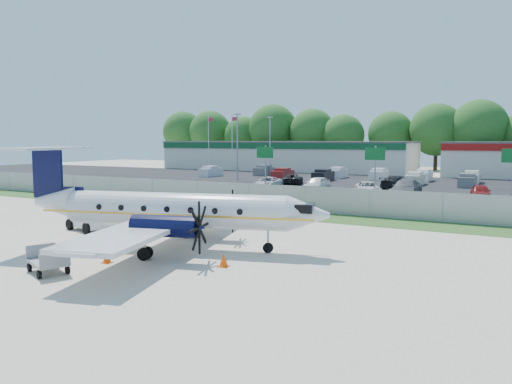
% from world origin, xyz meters
% --- Properties ---
extents(ground, '(170.00, 170.00, 0.00)m').
position_xyz_m(ground, '(0.00, 0.00, 0.00)').
color(ground, beige).
rests_on(ground, ground).
extents(grass_verge, '(170.00, 4.00, 0.02)m').
position_xyz_m(grass_verge, '(0.00, 12.00, 0.01)').
color(grass_verge, '#2D561E').
rests_on(grass_verge, ground).
extents(access_road, '(170.00, 8.00, 0.02)m').
position_xyz_m(access_road, '(0.00, 19.00, 0.01)').
color(access_road, black).
rests_on(access_road, ground).
extents(parking_lot, '(170.00, 32.00, 0.02)m').
position_xyz_m(parking_lot, '(0.00, 40.00, 0.01)').
color(parking_lot, black).
rests_on(parking_lot, ground).
extents(perimeter_fence, '(120.00, 0.06, 1.99)m').
position_xyz_m(perimeter_fence, '(0.00, 14.00, 1.00)').
color(perimeter_fence, gray).
rests_on(perimeter_fence, ground).
extents(building_west, '(46.40, 12.40, 5.24)m').
position_xyz_m(building_west, '(-24.00, 61.98, 2.63)').
color(building_west, silver).
rests_on(building_west, ground).
extents(sign_left, '(1.80, 0.26, 5.00)m').
position_xyz_m(sign_left, '(-8.00, 22.91, 3.61)').
color(sign_left, gray).
rests_on(sign_left, ground).
extents(sign_mid, '(1.80, 0.26, 5.00)m').
position_xyz_m(sign_mid, '(3.00, 22.91, 3.61)').
color(sign_mid, gray).
rests_on(sign_mid, ground).
extents(flagpole_west, '(1.06, 0.12, 10.00)m').
position_xyz_m(flagpole_west, '(-35.92, 55.00, 5.64)').
color(flagpole_west, silver).
rests_on(flagpole_west, ground).
extents(flagpole_east, '(1.06, 0.12, 10.00)m').
position_xyz_m(flagpole_east, '(-30.92, 55.00, 5.64)').
color(flagpole_east, silver).
rests_on(flagpole_east, ground).
extents(light_pole_nw, '(0.90, 0.35, 9.09)m').
position_xyz_m(light_pole_nw, '(-20.00, 38.00, 5.23)').
color(light_pole_nw, gray).
rests_on(light_pole_nw, ground).
extents(light_pole_sw, '(0.90, 0.35, 9.09)m').
position_xyz_m(light_pole_sw, '(-20.00, 48.00, 5.23)').
color(light_pole_sw, gray).
rests_on(light_pole_sw, ground).
extents(tree_line, '(112.00, 6.00, 14.00)m').
position_xyz_m(tree_line, '(0.00, 74.00, 0.00)').
color(tree_line, '#215519').
rests_on(tree_line, ground).
extents(aircraft, '(16.86, 16.48, 5.15)m').
position_xyz_m(aircraft, '(-1.25, -1.07, 1.99)').
color(aircraft, silver).
rests_on(aircraft, ground).
extents(pushback_tug, '(3.18, 2.64, 1.54)m').
position_xyz_m(pushback_tug, '(-8.58, 0.69, 0.74)').
color(pushback_tug, silver).
rests_on(pushback_tug, ground).
extents(baggage_cart_far, '(2.35, 1.91, 1.07)m').
position_xyz_m(baggage_cart_far, '(-2.70, -7.41, 0.50)').
color(baggage_cart_far, gray).
rests_on(baggage_cart_far, ground).
extents(cone_nose, '(0.43, 0.43, 0.61)m').
position_xyz_m(cone_nose, '(3.24, -3.08, 0.29)').
color(cone_nose, '#FD5308').
rests_on(cone_nose, ground).
extents(cone_port_wing, '(0.41, 0.41, 0.58)m').
position_xyz_m(cone_port_wing, '(-1.80, -4.98, 0.28)').
color(cone_port_wing, '#FD5308').
rests_on(cone_port_wing, ground).
extents(cone_starboard_wing, '(0.33, 0.33, 0.47)m').
position_xyz_m(cone_starboard_wing, '(-5.10, 5.18, 0.22)').
color(cone_starboard_wing, '#FD5308').
rests_on(cone_starboard_wing, ground).
extents(road_car_west, '(4.95, 2.16, 1.66)m').
position_xyz_m(road_car_west, '(-23.29, 17.55, 0.00)').
color(road_car_west, beige).
rests_on(road_car_west, ground).
extents(road_car_mid, '(5.29, 3.47, 1.35)m').
position_xyz_m(road_car_mid, '(1.71, 20.81, 0.00)').
color(road_car_mid, silver).
rests_on(road_car_mid, ground).
extents(parked_car_a, '(2.70, 5.04, 1.35)m').
position_xyz_m(parked_car_a, '(-10.74, 28.91, 0.00)').
color(parked_car_a, silver).
rests_on(parked_car_a, ground).
extents(parked_car_b, '(2.01, 4.77, 1.61)m').
position_xyz_m(parked_car_b, '(-4.79, 28.83, 0.00)').
color(parked_car_b, silver).
rests_on(parked_car_b, ground).
extents(parked_car_c, '(3.79, 5.25, 1.33)m').
position_xyz_m(parked_car_c, '(0.90, 28.32, 0.00)').
color(parked_car_c, silver).
rests_on(parked_car_c, ground).
extents(parked_car_d, '(2.37, 5.79, 1.68)m').
position_xyz_m(parked_car_d, '(4.70, 28.24, 0.00)').
color(parked_car_d, '#595B5E').
rests_on(parked_car_d, ground).
extents(parked_car_e, '(2.25, 4.33, 1.41)m').
position_xyz_m(parked_car_e, '(11.30, 29.33, 0.00)').
color(parked_car_e, maroon).
rests_on(parked_car_e, ground).
extents(parked_car_f, '(3.58, 5.25, 1.34)m').
position_xyz_m(parked_car_f, '(-10.49, 35.35, 0.00)').
color(parked_car_f, black).
rests_on(parked_car_f, ground).
extents(parked_car_g, '(3.49, 5.45, 1.47)m').
position_xyz_m(parked_car_g, '(2.36, 35.40, 0.00)').
color(parked_car_g, black).
rests_on(parked_car_g, ground).
extents(far_parking_rows, '(56.00, 10.00, 1.60)m').
position_xyz_m(far_parking_rows, '(0.00, 45.00, 0.00)').
color(far_parking_rows, gray).
rests_on(far_parking_rows, ground).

